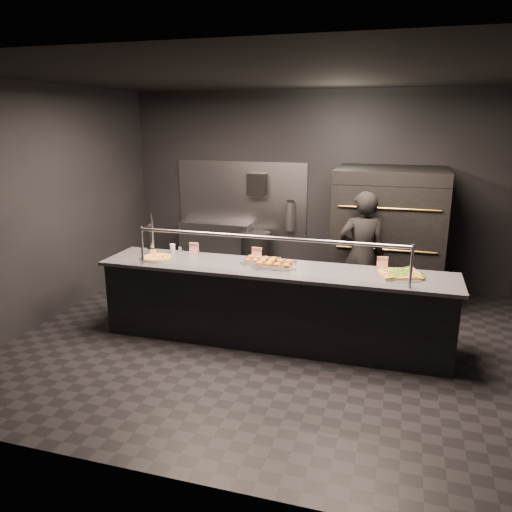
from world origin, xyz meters
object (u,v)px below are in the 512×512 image
trash_bin (256,256)px  pizza_oven (388,235)px  prep_shelf (216,249)px  beer_tap (152,242)px  service_counter (273,305)px  round_pizza (157,258)px  fire_extinguisher (290,216)px  slider_tray_a (261,261)px  towel_dispenser (257,184)px  slider_tray_b (274,264)px  square_pizza (400,274)px  worker (361,255)px

trash_bin → pizza_oven: bearing=-8.8°
prep_shelf → beer_tap: beer_tap is taller
service_counter → prep_shelf: size_ratio=3.42×
prep_shelf → round_pizza: (0.15, -2.38, 0.49)m
prep_shelf → fire_extinguisher: bearing=3.7°
service_counter → prep_shelf: 2.82m
fire_extinguisher → slider_tray_a: size_ratio=1.14×
prep_shelf → towel_dispenser: towel_dispenser is taller
fire_extinguisher → beer_tap: 2.59m
prep_shelf → round_pizza: round_pizza is taller
slider_tray_b → square_pizza: bearing=1.6°
fire_extinguisher → beer_tap: beer_tap is taller
beer_tap → slider_tray_b: (1.60, -0.08, -0.13)m
beer_tap → trash_bin: bearing=70.8°
service_counter → pizza_oven: (1.20, 1.90, 0.50)m
fire_extinguisher → square_pizza: 2.90m
slider_tray_b → trash_bin: slider_tray_b is taller
pizza_oven → fire_extinguisher: bearing=162.1°
square_pizza → beer_tap: bearing=179.2°
slider_tray_a → worker: worker is taller
prep_shelf → fire_extinguisher: size_ratio=2.38×
fire_extinguisher → slider_tray_a: (0.16, -2.25, -0.11)m
worker → towel_dispenser: bearing=-53.0°
fire_extinguisher → beer_tap: bearing=-118.8°
round_pizza → worker: worker is taller
slider_tray_b → trash_bin: bearing=111.9°
towel_dispenser → worker: towel_dispenser is taller
pizza_oven → slider_tray_b: bearing=-123.0°
trash_bin → prep_shelf: bearing=172.2°
beer_tap → towel_dispenser: bearing=72.8°
worker → slider_tray_a: bearing=23.6°
pizza_oven → trash_bin: pizza_oven is taller
prep_shelf → trash_bin: bearing=-7.8°
square_pizza → slider_tray_a: bearing=177.8°
towel_dispenser → round_pizza: (-0.55, -2.45, -0.61)m
trash_bin → towel_dispenser: bearing=99.2°
towel_dispenser → trash_bin: towel_dispenser is taller
beer_tap → fire_extinguisher: bearing=61.2°
round_pizza → trash_bin: bearing=75.8°
slider_tray_a → fire_extinguisher: bearing=94.0°
round_pizza → slider_tray_a: slider_tray_a is taller
service_counter → pizza_oven: pizza_oven is taller
worker → pizza_oven: bearing=-128.3°
fire_extinguisher → slider_tray_a: 2.26m
pizza_oven → trash_bin: size_ratio=2.39×
slider_tray_a → square_pizza: slider_tray_a is taller
service_counter → worker: 1.48m
prep_shelf → worker: worker is taller
towel_dispenser → slider_tray_b: towel_dispenser is taller
towel_dispenser → round_pizza: size_ratio=0.84×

